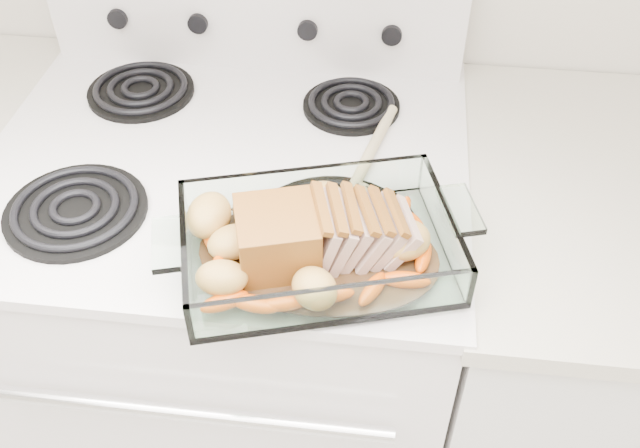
# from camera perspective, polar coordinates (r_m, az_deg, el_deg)

# --- Properties ---
(electric_range) EXTENTS (0.78, 0.70, 1.12)m
(electric_range) POSITION_cam_1_polar(r_m,az_deg,el_deg) (1.49, -5.94, -8.33)
(electric_range) COLOR white
(electric_range) RESTS_ON ground
(counter_right) EXTENTS (0.58, 0.68, 0.93)m
(counter_right) POSITION_cam_1_polar(r_m,az_deg,el_deg) (1.53, 19.66, -10.65)
(counter_right) COLOR silver
(counter_right) RESTS_ON ground
(baking_dish) EXTENTS (0.36, 0.23, 0.07)m
(baking_dish) POSITION_cam_1_polar(r_m,az_deg,el_deg) (0.96, -0.14, -2.07)
(baking_dish) COLOR silver
(baking_dish) RESTS_ON electric_range
(pork_roast) EXTENTS (0.24, 0.10, 0.08)m
(pork_roast) POSITION_cam_1_polar(r_m,az_deg,el_deg) (0.94, -1.00, -0.77)
(pork_roast) COLOR brown
(pork_roast) RESTS_ON baking_dish
(roast_vegetables) EXTENTS (0.40, 0.22, 0.05)m
(roast_vegetables) POSITION_cam_1_polar(r_m,az_deg,el_deg) (0.98, -0.11, 0.09)
(roast_vegetables) COLOR #E24F03
(roast_vegetables) RESTS_ON baking_dish
(wooden_spoon) EXTENTS (0.08, 0.28, 0.02)m
(wooden_spoon) POSITION_cam_1_polar(r_m,az_deg,el_deg) (1.11, 3.58, 3.98)
(wooden_spoon) COLOR #CAB381
(wooden_spoon) RESTS_ON electric_range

